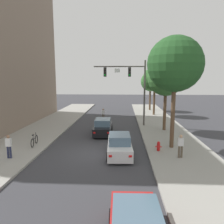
{
  "coord_description": "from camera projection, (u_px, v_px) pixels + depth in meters",
  "views": [
    {
      "loc": [
        2.17,
        -15.19,
        5.58
      ],
      "look_at": [
        0.94,
        7.49,
        2.0
      ],
      "focal_mm": 34.02,
      "sensor_mm": 36.0,
      "label": 1
    }
  ],
  "objects": [
    {
      "name": "fire_hydrant",
      "position": [
        158.0,
        146.0,
        16.12
      ],
      "size": [
        0.48,
        0.24,
        0.72
      ],
      "color": "red",
      "rests_on": "sidewalk_right"
    },
    {
      "name": "pedestrian_crossing_road",
      "position": [
        103.0,
        114.0,
        28.31
      ],
      "size": [
        0.36,
        0.22,
        1.64
      ],
      "color": "brown",
      "rests_on": "ground"
    },
    {
      "name": "ground_plane",
      "position": [
        94.0,
        154.0,
        15.97
      ],
      "size": [
        120.0,
        120.0,
        0.0
      ],
      "primitive_type": "plane",
      "color": "#38383D"
    },
    {
      "name": "street_tree_farthest",
      "position": [
        150.0,
        82.0,
        36.56
      ],
      "size": [
        3.33,
        3.33,
        6.6
      ],
      "color": "brown",
      "rests_on": "sidewalk_right"
    },
    {
      "name": "pedestrian_sidewalk_right_walker",
      "position": [
        181.0,
        145.0,
        14.61
      ],
      "size": [
        0.36,
        0.22,
        1.64
      ],
      "color": "brown",
      "rests_on": "sidewalk_right"
    },
    {
      "name": "car_lead_black",
      "position": [
        103.0,
        127.0,
        21.43
      ],
      "size": [
        1.9,
        4.27,
        1.6
      ],
      "color": "black",
      "rests_on": "ground"
    },
    {
      "name": "street_tree_third",
      "position": [
        155.0,
        79.0,
        31.57
      ],
      "size": [
        3.65,
        3.65,
        7.17
      ],
      "color": "brown",
      "rests_on": "sidewalk_right"
    },
    {
      "name": "bicycle_leaning",
      "position": [
        34.0,
        141.0,
        17.4
      ],
      "size": [
        0.24,
        1.77,
        0.98
      ],
      "color": "black",
      "rests_on": "sidewalk_left"
    },
    {
      "name": "street_tree_nearest",
      "position": [
        175.0,
        64.0,
        15.98
      ],
      "size": [
        4.22,
        4.22,
        8.62
      ],
      "color": "brown",
      "rests_on": "sidewalk_right"
    },
    {
      "name": "sidewalk_left",
      "position": [
        10.0,
        151.0,
        16.3
      ],
      "size": [
        5.0,
        60.0,
        0.15
      ],
      "primitive_type": "cube",
      "color": "#99968E",
      "rests_on": "ground"
    },
    {
      "name": "pedestrian_sidewalk_left_walker",
      "position": [
        9.0,
        145.0,
        14.51
      ],
      "size": [
        0.36,
        0.22,
        1.64
      ],
      "color": "#232847",
      "rests_on": "sidewalk_left"
    },
    {
      "name": "sidewalk_right",
      "position": [
        182.0,
        154.0,
        15.61
      ],
      "size": [
        5.0,
        60.0,
        0.15
      ],
      "primitive_type": "cube",
      "color": "#99968E",
      "rests_on": "ground"
    },
    {
      "name": "car_following_white",
      "position": [
        119.0,
        145.0,
        15.57
      ],
      "size": [
        1.98,
        4.31,
        1.6
      ],
      "color": "silver",
      "rests_on": "ground"
    },
    {
      "name": "street_tree_second",
      "position": [
        166.0,
        78.0,
        21.88
      ],
      "size": [
        3.86,
        3.86,
        7.5
      ],
      "color": "brown",
      "rests_on": "sidewalk_right"
    },
    {
      "name": "traffic_signal_mast",
      "position": [
        130.0,
        81.0,
        24.33
      ],
      "size": [
        5.95,
        0.38,
        7.5
      ],
      "color": "#514C47",
      "rests_on": "sidewalk_right"
    }
  ]
}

